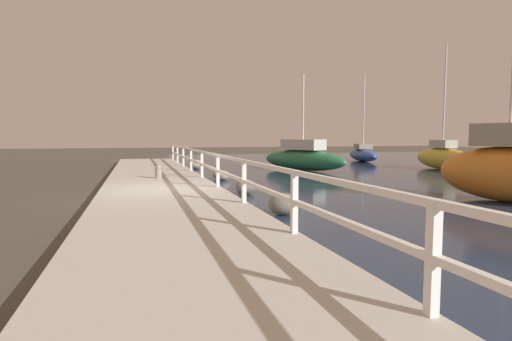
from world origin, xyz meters
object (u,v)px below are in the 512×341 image
object	(u,v)px
sailboat_orange	(508,169)
sailboat_blue	(363,154)
sailboat_yellow	(442,157)
mooring_bollard	(158,171)
sailboat_green	(303,158)

from	to	relation	value
sailboat_orange	sailboat_blue	world-z (taller)	sailboat_blue
sailboat_blue	sailboat_yellow	bearing A→B (deg)	-73.98
sailboat_blue	mooring_bollard	bearing A→B (deg)	-129.59
sailboat_orange	sailboat_yellow	size ratio (longest dim) A/B	0.77
sailboat_yellow	sailboat_blue	bearing A→B (deg)	103.15
mooring_bollard	sailboat_blue	world-z (taller)	sailboat_blue
sailboat_green	sailboat_blue	size ratio (longest dim) A/B	0.92
sailboat_green	sailboat_blue	distance (m)	10.23
sailboat_orange	sailboat_green	bearing A→B (deg)	77.85
sailboat_orange	sailboat_green	world-z (taller)	sailboat_orange
mooring_bollard	sailboat_orange	world-z (taller)	sailboat_orange
mooring_bollard	sailboat_green	size ratio (longest dim) A/B	0.09
mooring_bollard	sailboat_yellow	bearing A→B (deg)	10.37
sailboat_yellow	sailboat_blue	world-z (taller)	sailboat_yellow
mooring_bollard	sailboat_green	bearing A→B (deg)	29.89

